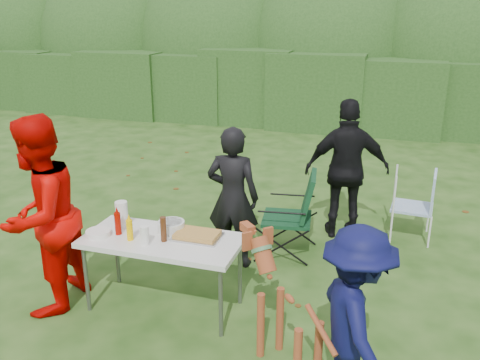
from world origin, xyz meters
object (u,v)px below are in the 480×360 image
(person_red_jacket, at_px, (40,216))
(paper_towel_roll, at_px, (122,214))
(person_black_puffy, at_px, (347,170))
(mustard_bottle, at_px, (130,230))
(person_cook, at_px, (233,197))
(child, at_px, (355,321))
(dog, at_px, (289,317))
(camping_chair, at_px, (287,214))
(beer_bottle, at_px, (163,229))
(ketchup_bottle, at_px, (118,224))
(folding_table, at_px, (162,243))
(lawn_chair, at_px, (412,204))

(person_red_jacket, bearing_deg, paper_towel_roll, 124.52)
(person_black_puffy, bearing_deg, person_red_jacket, 29.48)
(person_red_jacket, relative_size, mustard_bottle, 9.52)
(person_cook, distance_m, child, 2.35)
(dog, xyz_separation_m, camping_chair, (-0.46, 2.01, -0.00))
(camping_chair, bearing_deg, paper_towel_roll, 36.11)
(camping_chair, relative_size, mustard_bottle, 5.12)
(dog, height_order, paper_towel_roll, dog)
(person_cook, height_order, beer_bottle, person_cook)
(person_red_jacket, xyz_separation_m, mustard_bottle, (0.82, 0.19, -0.11))
(dog, relative_size, ketchup_bottle, 4.90)
(folding_table, distance_m, camping_chair, 1.72)
(folding_table, distance_m, person_cook, 1.12)
(camping_chair, bearing_deg, dog, 94.89)
(beer_bottle, bearing_deg, child, -21.29)
(camping_chair, xyz_separation_m, ketchup_bottle, (-1.32, -1.50, 0.34))
(person_red_jacket, bearing_deg, folding_table, 103.90)
(person_black_puffy, bearing_deg, camping_chair, 36.24)
(person_cook, relative_size, person_black_puffy, 0.91)
(camping_chair, bearing_deg, mustard_bottle, 45.96)
(folding_table, bearing_deg, lawn_chair, 46.12)
(person_cook, bearing_deg, lawn_chair, -147.60)
(folding_table, bearing_deg, camping_chair, 58.88)
(child, bearing_deg, person_black_puffy, -18.59)
(folding_table, xyz_separation_m, person_black_puffy, (1.47, 2.19, 0.20))
(child, relative_size, ketchup_bottle, 6.49)
(folding_table, height_order, lawn_chair, lawn_chair)
(child, xyz_separation_m, mustard_bottle, (-2.13, 0.64, 0.13))
(child, bearing_deg, camping_chair, -2.35)
(person_cook, distance_m, beer_bottle, 1.15)
(ketchup_bottle, bearing_deg, mustard_bottle, -24.77)
(camping_chair, height_order, ketchup_bottle, camping_chair)
(beer_bottle, bearing_deg, camping_chair, 60.94)
(folding_table, xyz_separation_m, dog, (1.34, -0.55, -0.17))
(person_red_jacket, height_order, lawn_chair, person_red_jacket)
(paper_towel_roll, bearing_deg, person_cook, 47.61)
(child, height_order, paper_towel_roll, child)
(person_red_jacket, xyz_separation_m, paper_towel_roll, (0.59, 0.44, -0.08))
(person_red_jacket, relative_size, ketchup_bottle, 8.66)
(folding_table, relative_size, person_cook, 0.93)
(folding_table, height_order, child, child)
(folding_table, height_order, beer_bottle, beer_bottle)
(lawn_chair, relative_size, paper_towel_roll, 3.45)
(person_black_puffy, distance_m, dog, 2.77)
(child, xyz_separation_m, camping_chair, (-0.98, 2.22, -0.20))
(ketchup_bottle, distance_m, paper_towel_roll, 0.18)
(dog, bearing_deg, paper_towel_roll, 24.02)
(folding_table, xyz_separation_m, child, (1.86, -0.75, 0.03))
(lawn_chair, relative_size, beer_bottle, 3.74)
(person_cook, distance_m, dog, 1.91)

